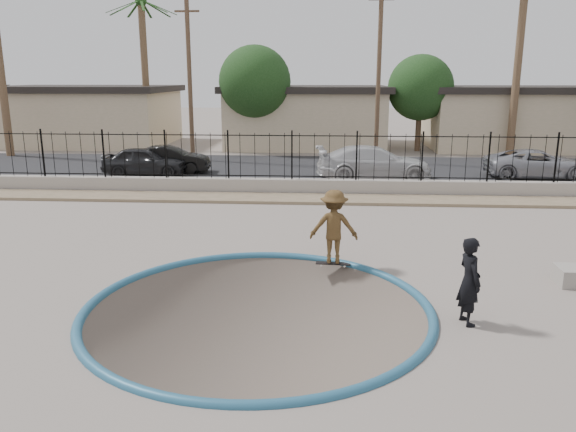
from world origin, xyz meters
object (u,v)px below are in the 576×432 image
at_px(skateboard, 333,263).
at_px(car_c, 374,163).
at_px(car_b, 169,159).
at_px(car_a, 145,161).
at_px(car_d, 538,164).
at_px(videographer, 469,281).
at_px(skater, 334,230).

distance_m(skateboard, car_c, 12.10).
xyz_separation_m(skateboard, car_b, (-7.67, 13.04, 0.61)).
height_order(car_a, car_c, car_c).
xyz_separation_m(car_a, car_d, (17.97, 0.47, -0.02)).
height_order(skateboard, car_c, car_c).
relative_size(car_a, car_b, 1.01).
bearing_deg(car_c, car_b, 77.43).
bearing_deg(car_d, skateboard, 143.72).
bearing_deg(car_a, car_d, -89.99).
bearing_deg(car_b, videographer, -152.34).
xyz_separation_m(skateboard, car_d, (9.37, 12.78, 0.62)).
height_order(car_a, car_b, car_a).
bearing_deg(skater, car_c, -97.31).
relative_size(videographer, car_d, 0.37).
relative_size(skater, car_d, 0.39).
bearing_deg(car_b, car_a, 123.27).
bearing_deg(skater, car_b, -57.64).
bearing_deg(skater, car_a, -53.15).
bearing_deg(car_b, car_d, -95.29).
bearing_deg(videographer, car_b, 17.41).
distance_m(skater, car_b, 15.13).
xyz_separation_m(skateboard, car_c, (1.93, 11.93, 0.72)).
relative_size(car_a, car_d, 0.84).
bearing_deg(skateboard, videographer, -48.30).
height_order(skateboard, car_d, car_d).
relative_size(skater, car_a, 0.46).
bearing_deg(skater, skateboard, 91.90).
distance_m(skater, skateboard, 0.84).
xyz_separation_m(skater, car_d, (9.37, 12.78, -0.23)).
xyz_separation_m(videographer, car_a, (-11.08, 15.45, -0.14)).
xyz_separation_m(skateboard, car_a, (-8.61, 12.31, 0.64)).
xyz_separation_m(videographer, car_d, (6.90, 15.91, -0.16)).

